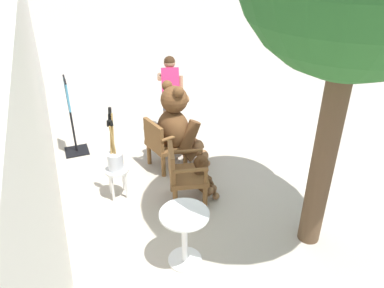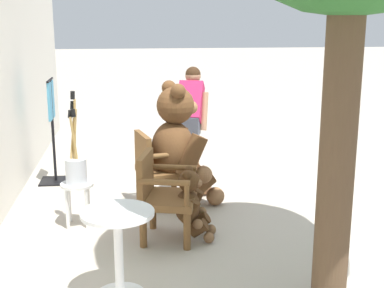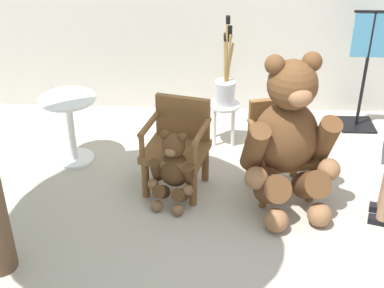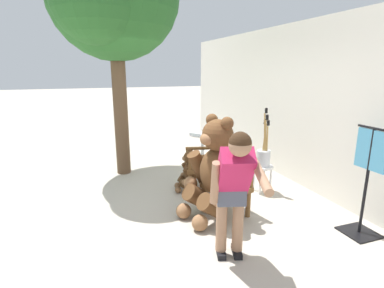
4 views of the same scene
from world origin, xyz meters
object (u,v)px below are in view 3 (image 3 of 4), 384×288
(brush_bucket, at_px, (225,88))
(round_side_table, at_px, (70,122))
(teddy_bear_large, at_px, (289,136))
(wooden_chair_right, at_px, (280,145))
(teddy_bear_small, at_px, (173,169))
(wooden_chair_left, at_px, (178,143))
(clothing_display_stand, at_px, (366,68))
(white_stool, at_px, (224,113))

(brush_bucket, xyz_separation_m, round_side_table, (-1.56, -0.46, -0.20))
(brush_bucket, bearing_deg, teddy_bear_large, -64.35)
(teddy_bear_large, xyz_separation_m, brush_bucket, (-0.54, 1.12, -0.05))
(wooden_chair_right, xyz_separation_m, teddy_bear_small, (-0.97, -0.28, -0.11))
(teddy_bear_large, bearing_deg, brush_bucket, 115.65)
(round_side_table, bearing_deg, wooden_chair_right, -11.12)
(teddy_bear_small, bearing_deg, wooden_chair_right, 15.91)
(brush_bucket, height_order, round_side_table, brush_bucket)
(wooden_chair_left, relative_size, clothing_display_stand, 0.63)
(white_stool, height_order, brush_bucket, brush_bucket)
(wooden_chair_right, bearing_deg, white_stool, 120.41)
(wooden_chair_right, xyz_separation_m, brush_bucket, (-0.50, 0.86, 0.19))
(teddy_bear_large, height_order, clothing_display_stand, teddy_bear_large)
(wooden_chair_left, height_order, white_stool, wooden_chair_left)
(wooden_chair_right, distance_m, teddy_bear_small, 1.02)
(wooden_chair_right, relative_size, clothing_display_stand, 0.63)
(white_stool, distance_m, clothing_display_stand, 1.66)
(teddy_bear_large, distance_m, round_side_table, 2.21)
(white_stool, bearing_deg, round_side_table, -163.62)
(wooden_chair_right, bearing_deg, round_side_table, 168.88)
(wooden_chair_left, bearing_deg, round_side_table, 159.98)
(teddy_bear_large, distance_m, white_stool, 1.29)
(wooden_chair_right, height_order, round_side_table, wooden_chair_right)
(wooden_chair_left, relative_size, teddy_bear_small, 1.20)
(teddy_bear_small, xyz_separation_m, clothing_display_stand, (2.03, 1.58, 0.37))
(white_stool, xyz_separation_m, clothing_display_stand, (1.56, 0.44, 0.36))
(teddy_bear_small, xyz_separation_m, white_stool, (0.47, 1.14, 0.00))
(wooden_chair_left, height_order, wooden_chair_right, same)
(brush_bucket, bearing_deg, wooden_chair_right, -59.73)
(teddy_bear_large, distance_m, clothing_display_stand, 1.86)
(wooden_chair_right, bearing_deg, teddy_bear_large, -82.61)
(brush_bucket, distance_m, clothing_display_stand, 1.62)
(wooden_chair_right, relative_size, brush_bucket, 0.90)
(teddy_bear_large, bearing_deg, wooden_chair_left, 165.47)
(wooden_chair_left, bearing_deg, teddy_bear_small, -94.99)
(wooden_chair_right, height_order, teddy_bear_small, wooden_chair_right)
(wooden_chair_left, height_order, brush_bucket, brush_bucket)
(wooden_chair_left, distance_m, clothing_display_stand, 2.40)
(wooden_chair_left, xyz_separation_m, clothing_display_stand, (2.00, 1.30, 0.26))
(wooden_chair_right, xyz_separation_m, white_stool, (-0.51, 0.86, -0.11))
(wooden_chair_right, bearing_deg, teddy_bear_small, -164.09)
(teddy_bear_small, relative_size, round_side_table, 1.00)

